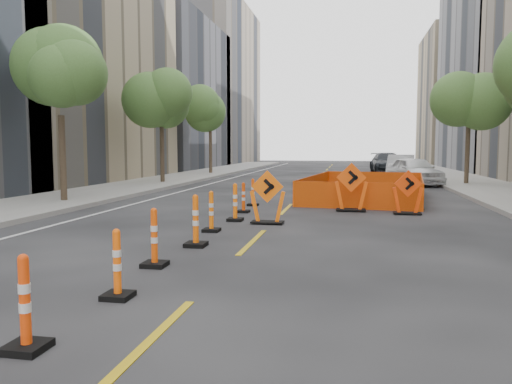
% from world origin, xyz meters
% --- Properties ---
extents(ground_plane, '(140.00, 140.00, 0.00)m').
position_xyz_m(ground_plane, '(0.00, 0.00, 0.00)').
color(ground_plane, black).
extents(sidewalk_left, '(4.00, 90.00, 0.15)m').
position_xyz_m(sidewalk_left, '(-9.00, 12.00, 0.07)').
color(sidewalk_left, gray).
rests_on(sidewalk_left, ground).
extents(bld_left_d, '(12.00, 16.00, 14.00)m').
position_xyz_m(bld_left_d, '(-17.00, 39.20, 7.00)').
color(bld_left_d, '#4C4C51').
rests_on(bld_left_d, ground).
extents(bld_left_e, '(12.00, 20.00, 20.00)m').
position_xyz_m(bld_left_e, '(-17.00, 55.60, 10.00)').
color(bld_left_e, gray).
rests_on(bld_left_e, ground).
extents(bld_right_e, '(12.00, 14.00, 16.00)m').
position_xyz_m(bld_right_e, '(17.00, 58.60, 8.00)').
color(bld_right_e, tan).
rests_on(bld_right_e, ground).
extents(tree_l_b, '(2.80, 2.80, 5.95)m').
position_xyz_m(tree_l_b, '(-8.40, 10.00, 4.53)').
color(tree_l_b, '#382B1E').
rests_on(tree_l_b, ground).
extents(tree_l_c, '(2.80, 2.80, 5.95)m').
position_xyz_m(tree_l_c, '(-8.40, 20.00, 4.53)').
color(tree_l_c, '#382B1E').
rests_on(tree_l_c, ground).
extents(tree_l_d, '(2.80, 2.80, 5.95)m').
position_xyz_m(tree_l_d, '(-8.40, 30.00, 4.53)').
color(tree_l_d, '#382B1E').
rests_on(tree_l_d, ground).
extents(tree_r_c, '(2.80, 2.80, 5.95)m').
position_xyz_m(tree_r_c, '(8.40, 22.00, 4.53)').
color(tree_r_c, '#382B1E').
rests_on(tree_r_c, ground).
extents(channelizer_1, '(0.41, 0.41, 1.04)m').
position_xyz_m(channelizer_1, '(-1.17, -2.40, 0.52)').
color(channelizer_1, '#EB3E09').
rests_on(channelizer_1, ground).
extents(channelizer_2, '(0.39, 0.39, 1.00)m').
position_xyz_m(channelizer_2, '(-1.06, -0.52, 0.50)').
color(channelizer_2, '#FD5B0A').
rests_on(channelizer_2, ground).
extents(channelizer_3, '(0.42, 0.42, 1.06)m').
position_xyz_m(channelizer_3, '(-1.27, 1.36, 0.53)').
color(channelizer_3, '#E74B09').
rests_on(channelizer_3, ground).
extents(channelizer_4, '(0.44, 0.44, 1.13)m').
position_xyz_m(channelizer_4, '(-1.10, 3.23, 0.56)').
color(channelizer_4, '#F55E0A').
rests_on(channelizer_4, ground).
extents(channelizer_5, '(0.41, 0.41, 1.04)m').
position_xyz_m(channelizer_5, '(-1.28, 5.11, 0.52)').
color(channelizer_5, orange).
rests_on(channelizer_5, ground).
extents(channelizer_6, '(0.43, 0.43, 1.10)m').
position_xyz_m(channelizer_6, '(-1.10, 6.99, 0.55)').
color(channelizer_6, '#FF680A').
rests_on(channelizer_6, ground).
extents(channelizer_7, '(0.39, 0.39, 0.98)m').
position_xyz_m(channelizer_7, '(-1.26, 8.86, 0.49)').
color(channelizer_7, '#DA4109').
rests_on(channelizer_7, ground).
extents(channelizer_8, '(0.39, 0.39, 0.99)m').
position_xyz_m(channelizer_8, '(-1.32, 10.74, 0.50)').
color(channelizer_8, '#FF4E0A').
rests_on(channelizer_8, ground).
extents(chevron_sign_left, '(1.00, 0.61, 1.49)m').
position_xyz_m(chevron_sign_left, '(-0.10, 6.66, 0.75)').
color(chevron_sign_left, '#FF630A').
rests_on(chevron_sign_left, ground).
extents(chevron_sign_center, '(1.12, 0.72, 1.61)m').
position_xyz_m(chevron_sign_center, '(2.19, 9.83, 0.81)').
color(chevron_sign_center, '#F74E0A').
rests_on(chevron_sign_center, ground).
extents(chevron_sign_right, '(1.02, 0.70, 1.41)m').
position_xyz_m(chevron_sign_right, '(3.94, 9.36, 0.70)').
color(chevron_sign_right, '#F73E0A').
rests_on(chevron_sign_right, ground).
extents(safety_fence, '(5.23, 7.91, 0.93)m').
position_xyz_m(safety_fence, '(2.79, 14.08, 0.47)').
color(safety_fence, '#E2400B').
rests_on(safety_fence, ground).
extents(parked_car_near, '(3.19, 5.03, 1.60)m').
position_xyz_m(parked_car_near, '(5.65, 22.14, 0.80)').
color(parked_car_near, white).
rests_on(parked_car_near, ground).
extents(parked_car_mid, '(2.27, 5.04, 1.61)m').
position_xyz_m(parked_car_mid, '(5.45, 27.52, 0.80)').
color(parked_car_mid, '#A6A6AB').
rests_on(parked_car_mid, ground).
extents(parked_car_far, '(2.78, 5.86, 1.65)m').
position_xyz_m(parked_car_far, '(5.09, 35.38, 0.83)').
color(parked_car_far, black).
rests_on(parked_car_far, ground).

